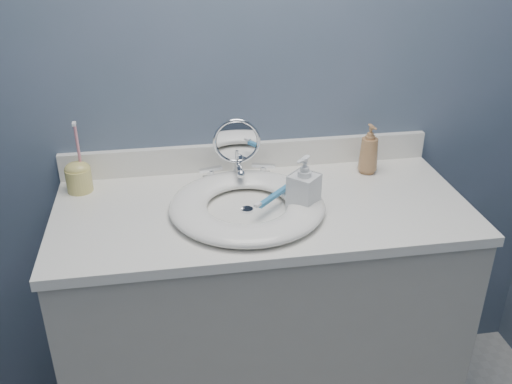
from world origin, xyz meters
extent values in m
cube|color=#4A5C70|center=(0.00, 1.25, 1.20)|extent=(2.20, 0.02, 2.40)
cube|color=#AFABA0|center=(0.00, 0.97, 0.42)|extent=(1.20, 0.55, 0.85)
cube|color=white|center=(0.00, 0.97, 0.86)|extent=(1.22, 0.57, 0.03)
cube|color=white|center=(0.00, 1.24, 0.93)|extent=(1.22, 0.02, 0.09)
cylinder|color=silver|center=(-0.05, 0.94, 0.88)|extent=(0.04, 0.04, 0.01)
cube|color=silver|center=(-0.05, 1.16, 0.89)|extent=(0.22, 0.05, 0.01)
cylinder|color=silver|center=(-0.05, 1.16, 0.92)|extent=(0.03, 0.03, 0.06)
cylinder|color=silver|center=(-0.05, 1.11, 0.94)|extent=(0.02, 0.09, 0.02)
sphere|color=silver|center=(-0.05, 1.06, 0.94)|extent=(0.03, 0.03, 0.03)
cylinder|color=silver|center=(-0.14, 1.16, 0.90)|extent=(0.02, 0.02, 0.03)
cube|color=silver|center=(-0.14, 1.16, 0.92)|extent=(0.08, 0.03, 0.01)
cylinder|color=silver|center=(0.04, 1.16, 0.90)|extent=(0.02, 0.02, 0.03)
cube|color=silver|center=(0.04, 1.16, 0.92)|extent=(0.08, 0.03, 0.01)
cylinder|color=silver|center=(-0.05, 1.13, 0.88)|extent=(0.08, 0.08, 0.01)
cylinder|color=silver|center=(-0.05, 1.13, 0.94)|extent=(0.01, 0.01, 0.11)
torus|color=silver|center=(-0.05, 1.13, 1.02)|extent=(0.15, 0.03, 0.15)
cylinder|color=white|center=(-0.05, 1.13, 1.02)|extent=(0.12, 0.02, 0.12)
imported|color=#A27449|center=(0.38, 1.14, 0.96)|extent=(0.07, 0.07, 0.17)
imported|color=silver|center=(0.11, 0.92, 0.96)|extent=(0.11, 0.11, 0.17)
cylinder|color=#D1C368|center=(-0.54, 1.16, 0.92)|extent=(0.08, 0.08, 0.07)
ellipsoid|color=#D1C368|center=(-0.54, 1.16, 0.95)|extent=(0.08, 0.07, 0.05)
cylinder|color=pink|center=(-0.53, 1.16, 1.02)|extent=(0.01, 0.03, 0.15)
cube|color=white|center=(-0.53, 1.15, 1.10)|extent=(0.01, 0.02, 0.01)
cube|color=teal|center=(0.03, 0.94, 0.92)|extent=(0.12, 0.12, 0.01)
cube|color=white|center=(-0.03, 0.88, 0.93)|extent=(0.02, 0.02, 0.01)
camera|label=1|loc=(-0.26, -0.48, 1.69)|focal=40.00mm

